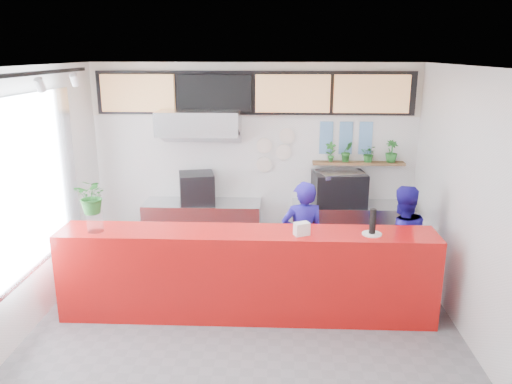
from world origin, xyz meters
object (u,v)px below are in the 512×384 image
at_px(espresso_machine, 339,188).
at_px(pepper_mill, 373,221).
at_px(service_counter, 247,274).
at_px(panini_oven, 197,188).
at_px(staff_right, 400,242).
at_px(staff_center, 303,238).

distance_m(espresso_machine, pepper_mill, 1.86).
bearing_deg(espresso_machine, service_counter, -131.68).
distance_m(panini_oven, espresso_machine, 2.17).
relative_size(panini_oven, staff_right, 0.34).
distance_m(espresso_machine, staff_center, 1.36).
distance_m(panini_oven, staff_right, 3.11).
bearing_deg(service_counter, panini_oven, 115.97).
bearing_deg(staff_right, service_counter, 6.51).
distance_m(panini_oven, staff_center, 1.99).
relative_size(espresso_machine, staff_right, 0.51).
xyz_separation_m(panini_oven, staff_right, (2.84, -1.21, -0.37)).
bearing_deg(staff_center, staff_right, 168.33).
bearing_deg(panini_oven, service_counter, -76.74).
bearing_deg(service_counter, espresso_machine, 54.25).
xyz_separation_m(service_counter, espresso_machine, (1.30, 1.80, 0.60)).
xyz_separation_m(staff_right, pepper_mill, (-0.50, -0.63, 0.50)).
xyz_separation_m(espresso_machine, staff_right, (0.67, -1.21, -0.39)).
bearing_deg(pepper_mill, espresso_machine, 95.20).
height_order(panini_oven, pepper_mill, pepper_mill).
bearing_deg(panini_oven, espresso_machine, -12.72).
distance_m(service_counter, pepper_mill, 1.63).
relative_size(panini_oven, staff_center, 0.33).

